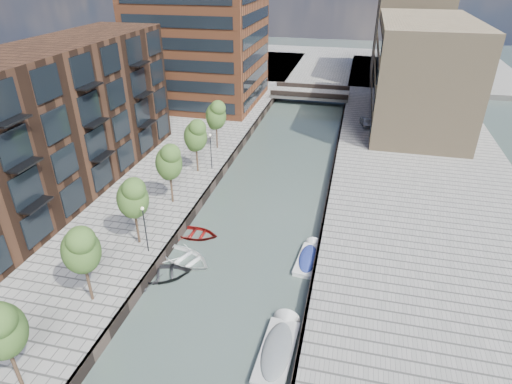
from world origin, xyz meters
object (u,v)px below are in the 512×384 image
(bridge, at_px, (311,93))
(sloop_3, at_px, (185,261))
(tree_3, at_px, (132,197))
(sloop_2, at_px, (195,236))
(motorboat_4, at_px, (279,346))
(tree_1, at_px, (0,328))
(tree_5, at_px, (195,135))
(tree_2, at_px, (81,248))
(car, at_px, (366,122))
(motorboat_3, at_px, (309,257))
(tree_6, at_px, (216,114))
(tree_4, at_px, (169,161))
(sloop_4, at_px, (162,277))

(bridge, distance_m, sloop_3, 47.55)
(sloop_3, bearing_deg, tree_3, 107.29)
(sloop_2, height_order, motorboat_4, motorboat_4)
(tree_1, distance_m, tree_5, 28.00)
(tree_2, xyz_separation_m, car, (18.01, 40.43, -3.73))
(tree_5, relative_size, sloop_2, 1.39)
(tree_2, xyz_separation_m, motorboat_3, (13.94, 9.26, -5.12))
(tree_3, relative_size, tree_6, 1.00)
(bridge, relative_size, tree_4, 2.18)
(sloop_4, bearing_deg, tree_1, 140.10)
(motorboat_3, height_order, motorboat_4, motorboat_4)
(motorboat_4, bearing_deg, tree_6, 114.96)
(tree_4, bearing_deg, tree_2, -90.00)
(tree_1, xyz_separation_m, sloop_2, (3.58, 17.30, -5.31))
(tree_3, bearing_deg, bridge, 79.75)
(tree_1, height_order, sloop_4, tree_1)
(tree_6, bearing_deg, tree_5, -90.00)
(bridge, bearing_deg, tree_3, -100.25)
(bridge, distance_m, car, 16.57)
(sloop_4, relative_size, motorboat_3, 0.99)
(tree_1, bearing_deg, motorboat_4, 26.41)
(tree_1, relative_size, motorboat_3, 1.25)
(tree_3, xyz_separation_m, car, (18.01, 33.43, -3.73))
(sloop_2, distance_m, sloop_3, 3.67)
(sloop_4, distance_m, car, 39.03)
(tree_6, bearing_deg, sloop_2, -78.56)
(tree_1, relative_size, tree_3, 1.00)
(motorboat_3, bearing_deg, sloop_4, -155.79)
(tree_2, bearing_deg, sloop_3, 58.39)
(motorboat_4, relative_size, car, 1.70)
(tree_3, xyz_separation_m, sloop_3, (4.11, -0.33, -5.31))
(sloop_3, distance_m, motorboat_4, 11.57)
(tree_3, relative_size, tree_4, 1.00)
(tree_1, relative_size, car, 1.75)
(sloop_3, relative_size, motorboat_4, 0.85)
(sloop_2, xyz_separation_m, car, (14.43, 30.12, 1.58))
(tree_5, bearing_deg, motorboat_4, -58.30)
(car, bearing_deg, sloop_4, -126.09)
(tree_1, bearing_deg, motorboat_3, 49.40)
(sloop_4, bearing_deg, tree_2, 120.09)
(tree_2, height_order, tree_6, same)
(sloop_2, bearing_deg, sloop_4, 176.63)
(tree_1, bearing_deg, sloop_2, 78.30)
(sloop_3, distance_m, motorboat_3, 10.17)
(tree_2, height_order, tree_3, same)
(motorboat_4, height_order, car, car)
(sloop_3, bearing_deg, tree_6, 32.75)
(tree_6, height_order, car, tree_6)
(sloop_4, xyz_separation_m, motorboat_4, (10.13, -4.82, 0.23))
(tree_3, xyz_separation_m, tree_6, (0.00, 21.00, 0.00))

